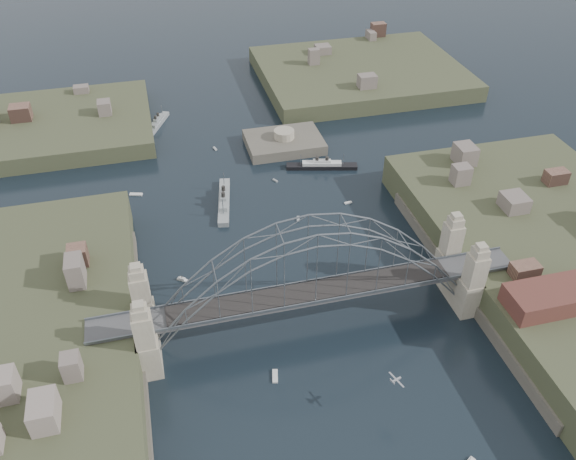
# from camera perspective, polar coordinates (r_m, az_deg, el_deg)

# --- Properties ---
(ground) EXTENTS (500.00, 500.00, 0.00)m
(ground) POSITION_cam_1_polar(r_m,az_deg,el_deg) (120.02, 2.14, -8.90)
(ground) COLOR black
(ground) RESTS_ON ground
(bridge) EXTENTS (84.00, 13.80, 24.60)m
(bridge) POSITION_cam_1_polar(r_m,az_deg,el_deg) (111.41, 2.28, -4.53)
(bridge) COLOR #48484A
(bridge) RESTS_ON ground
(shore_west) EXTENTS (50.50, 90.00, 12.00)m
(shore_west) POSITION_cam_1_polar(r_m,az_deg,el_deg) (120.56, -25.73, -12.26)
(shore_west) COLOR #393E26
(shore_west) RESTS_ON ground
(shore_east) EXTENTS (50.50, 90.00, 12.00)m
(shore_east) POSITION_cam_1_polar(r_m,az_deg,el_deg) (142.02, 25.03, -3.40)
(shore_east) COLOR #393E26
(shore_east) RESTS_ON ground
(headland_nw) EXTENTS (60.00, 45.00, 9.00)m
(headland_nw) POSITION_cam_1_polar(r_m,az_deg,el_deg) (196.64, -21.82, 8.70)
(headland_nw) COLOR #393E26
(headland_nw) RESTS_ON ground
(headland_ne) EXTENTS (70.00, 55.00, 9.50)m
(headland_ne) POSITION_cam_1_polar(r_m,az_deg,el_deg) (220.69, 6.95, 14.31)
(headland_ne) COLOR #393E26
(headland_ne) RESTS_ON ground
(fort_island) EXTENTS (22.00, 16.00, 9.40)m
(fort_island) POSITION_cam_1_polar(r_m,az_deg,el_deg) (176.50, -0.37, 7.93)
(fort_island) COLOR #4E493E
(fort_island) RESTS_ON ground
(wharf_shed) EXTENTS (20.00, 8.00, 4.00)m
(wharf_shed) POSITION_cam_1_polar(r_m,az_deg,el_deg) (121.85, 24.63, -5.81)
(wharf_shed) COLOR #592D26
(wharf_shed) RESTS_ON shore_east
(finger_pier) EXTENTS (4.00, 22.00, 1.40)m
(finger_pier) POSITION_cam_1_polar(r_m,az_deg,el_deg) (118.67, 25.24, -14.01)
(finger_pier) COLOR #48484A
(finger_pier) RESTS_ON ground
(naval_cruiser_near) EXTENTS (6.23, 20.12, 5.99)m
(naval_cruiser_near) POSITION_cam_1_polar(r_m,az_deg,el_deg) (151.82, -6.19, 2.81)
(naval_cruiser_near) COLOR #929899
(naval_cruiser_near) RESTS_ON ground
(naval_cruiser_far) EXTENTS (8.24, 14.61, 5.11)m
(naval_cruiser_far) POSITION_cam_1_polar(r_m,az_deg,el_deg) (192.12, -12.44, 10.02)
(naval_cruiser_far) COLOR #929899
(naval_cruiser_far) RESTS_ON ground
(ocean_liner) EXTENTS (19.74, 7.36, 4.83)m
(ocean_liner) POSITION_cam_1_polar(r_m,az_deg,el_deg) (165.91, 3.27, 6.20)
(ocean_liner) COLOR black
(ocean_liner) RESTS_ON ground
(aeroplane) EXTENTS (2.05, 3.57, 0.53)m
(aeroplane) POSITION_cam_1_polar(r_m,az_deg,el_deg) (101.97, 10.31, -14.05)
(aeroplane) COLOR #A5A7AD
(small_boat_a) EXTENTS (2.31, 2.02, 1.43)m
(small_boat_a) POSITION_cam_1_polar(r_m,az_deg,el_deg) (130.70, -10.16, -4.71)
(small_boat_a) COLOR silver
(small_boat_a) RESTS_ON ground
(small_boat_b) EXTENTS (1.17, 2.14, 0.45)m
(small_boat_b) POSITION_cam_1_polar(r_m,az_deg,el_deg) (145.96, 0.99, 1.07)
(small_boat_b) COLOR silver
(small_boat_b) RESTS_ON ground
(small_boat_c) EXTENTS (1.59, 3.10, 0.45)m
(small_boat_c) POSITION_cam_1_polar(r_m,az_deg,el_deg) (110.99, -1.25, -13.91)
(small_boat_c) COLOR silver
(small_boat_c) RESTS_ON ground
(small_boat_d) EXTENTS (2.00, 0.86, 0.45)m
(small_boat_d) POSITION_cam_1_polar(r_m,az_deg,el_deg) (152.38, 5.82, 2.63)
(small_boat_d) COLOR silver
(small_boat_d) RESTS_ON ground
(small_boat_e) EXTENTS (3.49, 1.97, 0.45)m
(small_boat_e) POSITION_cam_1_polar(r_m,az_deg,el_deg) (159.76, -14.44, 3.34)
(small_boat_e) COLOR silver
(small_boat_e) RESTS_ON ground
(small_boat_f) EXTENTS (1.26, 1.66, 0.45)m
(small_boat_f) POSITION_cam_1_polar(r_m,az_deg,el_deg) (160.33, -1.25, 4.78)
(small_boat_f) COLOR silver
(small_boat_f) RESTS_ON ground
(small_boat_h) EXTENTS (1.10, 2.17, 0.45)m
(small_boat_h) POSITION_cam_1_polar(r_m,az_deg,el_deg) (176.26, -7.05, 7.77)
(small_boat_h) COLOR silver
(small_boat_h) RESTS_ON ground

